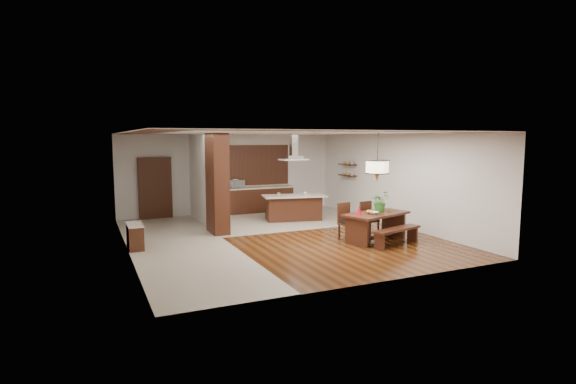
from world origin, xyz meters
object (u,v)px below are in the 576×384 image
dining_bench (397,237)px  range_hood (294,147)px  foliage_plant (380,201)px  pendant_lantern (378,158)px  kitchen_island (294,207)px  dining_table (376,220)px  island_cup (305,193)px  dining_chair_left (349,222)px  microwave (237,184)px  dining_chair_right (370,219)px  hallway_console (135,236)px  fruit_bowl (373,213)px

dining_bench → range_hood: bearing=102.0°
foliage_plant → range_hood: (-0.94, 3.52, 1.42)m
pendant_lantern → foliage_plant: 1.23m
dining_bench → kitchen_island: kitchen_island is taller
dining_table → island_cup: island_cup is taller
dining_chair_left → range_hood: range_hood is taller
dining_table → microwave: size_ratio=3.85×
dining_table → island_cup: bearing=95.7°
dining_table → kitchen_island: 3.74m
microwave → foliage_plant: bearing=-58.0°
dining_chair_left → pendant_lantern: pendant_lantern is taller
pendant_lantern → dining_chair_right: bearing=68.2°
hallway_console → foliage_plant: foliage_plant is taller
pendant_lantern → island_cup: bearing=95.7°
dining_bench → dining_chair_right: dining_chair_right is taller
hallway_console → foliage_plant: 6.47m
dining_chair_right → island_cup: bearing=96.2°
kitchen_island → dining_table: bearing=-67.2°
hallway_console → island_cup: size_ratio=6.79×
pendant_lantern → microwave: bearing=109.2°
fruit_bowl → island_cup: 3.68m
range_hood → hallway_console: bearing=-160.2°
foliage_plant → fruit_bowl: 0.57m
dining_table → dining_bench: dining_table is taller
dining_table → range_hood: range_hood is taller
dining_table → dining_bench: size_ratio=1.27×
dining_bench → kitchen_island: size_ratio=0.72×
kitchen_island → island_cup: (0.36, -0.13, 0.47)m
fruit_bowl → kitchen_island: kitchen_island is taller
dining_bench → pendant_lantern: pendant_lantern is taller
dining_bench → range_hood: (-0.91, 4.31, 2.24)m
fruit_bowl → microwave: microwave is taller
hallway_console → dining_chair_right: size_ratio=0.92×
foliage_plant → pendant_lantern: bearing=-145.7°
kitchen_island → microwave: 2.56m
pendant_lantern → island_cup: pendant_lantern is taller
dining_table → kitchen_island: kitchen_island is taller
hallway_console → foliage_plant: size_ratio=1.57×
hallway_console → island_cup: 5.94m
pendant_lantern → island_cup: 3.80m
dining_chair_left → pendant_lantern: 1.89m
dining_bench → kitchen_island: bearing=102.0°
dining_bench → island_cup: size_ratio=12.31×
fruit_bowl → dining_chair_left: bearing=128.1°
pendant_lantern → island_cup: (-0.35, 3.54, -1.33)m
hallway_console → dining_table: (5.99, -1.78, 0.25)m
hallway_console → dining_bench: (6.19, -2.41, -0.09)m
dining_chair_left → dining_chair_right: dining_chair_left is taller
pendant_lantern → microwave: size_ratio=2.48×
island_cup → dining_chair_left: bearing=-94.7°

